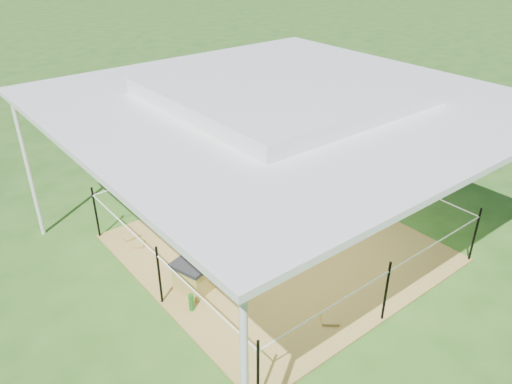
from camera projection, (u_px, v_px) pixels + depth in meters
ground at (278, 248)px, 8.60m from camera, size 90.00×90.00×0.00m
hay_patch at (278, 247)px, 8.59m from camera, size 4.60×4.60×0.03m
canopy_tent at (281, 97)px, 7.32m from camera, size 6.30×6.30×2.90m
rope_fence at (278, 216)px, 8.29m from camera, size 4.54×4.54×1.00m
straw_bale at (206, 268)px, 7.69m from camera, size 1.08×0.75×0.44m
dark_cloth at (205, 255)px, 7.58m from camera, size 1.16×0.82×0.05m
woman at (209, 221)px, 7.36m from camera, size 0.39×0.49×1.18m
green_bottle at (191, 302)px, 7.12m from camera, size 0.09×0.09×0.27m
pony at (267, 204)px, 8.91m from camera, size 1.15×0.55×0.95m
pink_hat at (267, 177)px, 8.65m from camera, size 0.30×0.30×0.14m
foal at (327, 232)px, 8.55m from camera, size 0.95×0.72×0.47m
trash_barrel at (212, 94)px, 14.79m from camera, size 0.66×0.66×0.93m
picnic_table_near at (157, 100)px, 14.72m from camera, size 1.63×1.20×0.67m
picnic_table_far at (201, 68)px, 17.78m from camera, size 1.95×1.46×0.78m
distant_person at (171, 92)px, 14.28m from camera, size 0.66×0.52×1.33m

